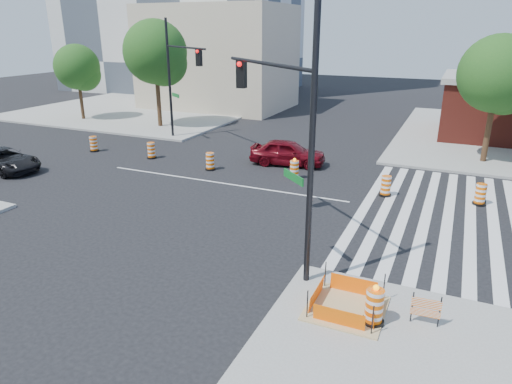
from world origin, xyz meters
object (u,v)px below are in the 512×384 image
Objects in this scene: red_coupe at (288,152)px; signal_pole_nw at (178,70)px; dark_suv at (4,160)px; signal_pole_se at (284,116)px.

signal_pole_nw is at bearing 67.29° from red_coupe.
dark_suv is (-14.58, -7.90, -0.12)m from red_coupe.
red_coupe is 0.54× the size of signal_pole_nw.
signal_pole_se is at bearing -169.07° from red_coupe.
signal_pole_se is (4.03, -11.44, 4.43)m from red_coupe.
signal_pole_se is (18.61, -3.53, 4.55)m from dark_suv.
red_coupe is 0.53× the size of signal_pole_se.
dark_suv is at bearing 31.22° from signal_pole_se.
signal_pole_nw is (-13.10, 13.73, -0.06)m from signal_pole_se.
signal_pole_se reaches higher than dark_suv.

